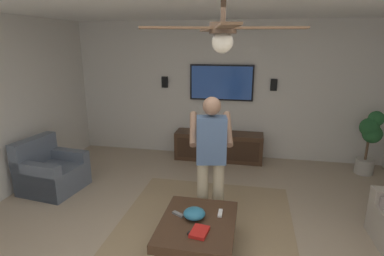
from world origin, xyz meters
TOP-DOWN VIEW (x-y plane):
  - wall_back_tv at (3.29, 0.00)m, footprint 0.10×6.21m
  - area_rug at (0.29, -0.04)m, footprint 3.09×2.20m
  - armchair at (1.16, 2.50)m, footprint 0.90×0.90m
  - coffee_table at (0.09, -0.04)m, footprint 1.00×0.80m
  - media_console at (2.96, 0.06)m, footprint 0.45×1.70m
  - tv at (3.20, 0.06)m, footprint 0.05×1.23m
  - person_standing at (0.78, -0.08)m, footprint 0.60×0.61m
  - potted_plant_tall at (2.76, -2.56)m, footprint 0.37×0.38m
  - bowl at (0.15, 0.01)m, footprint 0.24×0.24m
  - remote_white at (0.28, -0.26)m, footprint 0.15×0.05m
  - remote_black at (-0.17, -0.05)m, footprint 0.08×0.16m
  - remote_grey at (0.17, 0.20)m, footprint 0.11×0.15m
  - book at (-0.12, -0.09)m, footprint 0.24×0.19m
  - vase_round at (2.98, 0.22)m, footprint 0.22×0.22m
  - wall_speaker_left at (3.21, -0.93)m, footprint 0.06×0.12m
  - wall_speaker_right at (3.21, 1.20)m, footprint 0.06×0.12m
  - ceiling_fan at (-0.44, -0.30)m, footprint 1.18×1.19m

SIDE VIEW (x-z plane):
  - area_rug at x=0.29m, z-range 0.00..0.01m
  - media_console at x=2.96m, z-range 0.00..0.55m
  - armchair at x=1.16m, z-range -0.13..0.69m
  - coffee_table at x=0.09m, z-range 0.10..0.50m
  - remote_white at x=0.28m, z-range 0.40..0.42m
  - remote_black at x=-0.17m, z-range 0.40..0.42m
  - remote_grey at x=0.17m, z-range 0.40..0.42m
  - book at x=-0.12m, z-range 0.40..0.44m
  - bowl at x=0.15m, z-range 0.40..0.51m
  - vase_round at x=2.98m, z-range 0.55..0.77m
  - potted_plant_tall at x=2.76m, z-range 0.11..1.24m
  - person_standing at x=0.78m, z-range 0.11..1.75m
  - wall_back_tv at x=3.29m, z-range 0.00..2.66m
  - wall_speaker_right at x=3.21m, z-range 1.37..1.59m
  - wall_speaker_left at x=3.21m, z-range 1.37..1.59m
  - tv at x=3.20m, z-range 1.15..1.84m
  - ceiling_fan at x=-0.44m, z-range 2.10..2.56m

